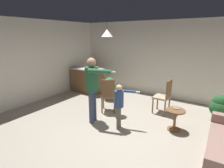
{
  "coord_description": "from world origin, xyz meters",
  "views": [
    {
      "loc": [
        2.23,
        -3.12,
        2.21
      ],
      "look_at": [
        -0.23,
        0.53,
        1.0
      ],
      "focal_mm": 28.89,
      "sensor_mm": 36.0,
      "label": 1
    }
  ],
  "objects_px": {
    "person_child": "(119,102)",
    "spare_remote_on_table": "(176,109)",
    "person_adult": "(92,83)",
    "dining_chair_near_wall": "(108,94)",
    "potted_plant_corner": "(109,87)",
    "potted_plant_by_wall": "(219,107)",
    "kitchen_counter": "(87,80)",
    "dining_chair_by_counter": "(164,95)",
    "side_table_by_couch": "(175,117)"
  },
  "relations": [
    {
      "from": "dining_chair_by_counter",
      "to": "kitchen_counter",
      "type": "bearing_deg",
      "value": 85.6
    },
    {
      "from": "person_adult",
      "to": "person_child",
      "type": "distance_m",
      "value": 0.82
    },
    {
      "from": "dining_chair_near_wall",
      "to": "spare_remote_on_table",
      "type": "distance_m",
      "value": 1.91
    },
    {
      "from": "dining_chair_near_wall",
      "to": "potted_plant_by_wall",
      "type": "bearing_deg",
      "value": -8.32
    },
    {
      "from": "person_adult",
      "to": "dining_chair_by_counter",
      "type": "relative_size",
      "value": 1.68
    },
    {
      "from": "dining_chair_by_counter",
      "to": "potted_plant_corner",
      "type": "height_order",
      "value": "dining_chair_by_counter"
    },
    {
      "from": "potted_plant_corner",
      "to": "dining_chair_by_counter",
      "type": "bearing_deg",
      "value": -2.43
    },
    {
      "from": "spare_remote_on_table",
      "to": "potted_plant_by_wall",
      "type": "bearing_deg",
      "value": 52.01
    },
    {
      "from": "person_child",
      "to": "spare_remote_on_table",
      "type": "height_order",
      "value": "person_child"
    },
    {
      "from": "person_child",
      "to": "dining_chair_by_counter",
      "type": "bearing_deg",
      "value": 139.87
    },
    {
      "from": "kitchen_counter",
      "to": "potted_plant_corner",
      "type": "distance_m",
      "value": 1.28
    },
    {
      "from": "person_child",
      "to": "side_table_by_couch",
      "type": "bearing_deg",
      "value": 102.1
    },
    {
      "from": "kitchen_counter",
      "to": "person_child",
      "type": "relative_size",
      "value": 1.14
    },
    {
      "from": "person_adult",
      "to": "dining_chair_near_wall",
      "type": "bearing_deg",
      "value": 165.04
    },
    {
      "from": "kitchen_counter",
      "to": "potted_plant_by_wall",
      "type": "distance_m",
      "value": 4.57
    },
    {
      "from": "dining_chair_by_counter",
      "to": "spare_remote_on_table",
      "type": "height_order",
      "value": "dining_chair_by_counter"
    },
    {
      "from": "person_adult",
      "to": "dining_chair_near_wall",
      "type": "xyz_separation_m",
      "value": [
        -0.03,
        0.73,
        -0.49
      ]
    },
    {
      "from": "kitchen_counter",
      "to": "side_table_by_couch",
      "type": "height_order",
      "value": "kitchen_counter"
    },
    {
      "from": "person_adult",
      "to": "spare_remote_on_table",
      "type": "distance_m",
      "value": 2.09
    },
    {
      "from": "potted_plant_by_wall",
      "to": "spare_remote_on_table",
      "type": "xyz_separation_m",
      "value": [
        -0.82,
        -1.05,
        0.13
      ]
    },
    {
      "from": "person_child",
      "to": "dining_chair_near_wall",
      "type": "height_order",
      "value": "person_child"
    },
    {
      "from": "kitchen_counter",
      "to": "dining_chair_near_wall",
      "type": "bearing_deg",
      "value": -31.71
    },
    {
      "from": "potted_plant_corner",
      "to": "potted_plant_by_wall",
      "type": "xyz_separation_m",
      "value": [
        3.31,
        0.19,
        -0.03
      ]
    },
    {
      "from": "potted_plant_corner",
      "to": "spare_remote_on_table",
      "type": "relative_size",
      "value": 6.07
    },
    {
      "from": "kitchen_counter",
      "to": "person_child",
      "type": "xyz_separation_m",
      "value": [
        2.6,
        -1.78,
        0.21
      ]
    },
    {
      "from": "side_table_by_couch",
      "to": "dining_chair_near_wall",
      "type": "relative_size",
      "value": 0.52
    },
    {
      "from": "dining_chair_near_wall",
      "to": "potted_plant_by_wall",
      "type": "relative_size",
      "value": 1.36
    },
    {
      "from": "potted_plant_corner",
      "to": "potted_plant_by_wall",
      "type": "bearing_deg",
      "value": 3.34
    },
    {
      "from": "person_child",
      "to": "spare_remote_on_table",
      "type": "distance_m",
      "value": 1.34
    },
    {
      "from": "kitchen_counter",
      "to": "dining_chair_by_counter",
      "type": "bearing_deg",
      "value": -5.78
    },
    {
      "from": "side_table_by_couch",
      "to": "dining_chair_near_wall",
      "type": "xyz_separation_m",
      "value": [
        -1.91,
        -0.01,
        0.22
      ]
    },
    {
      "from": "side_table_by_couch",
      "to": "dining_chair_by_counter",
      "type": "relative_size",
      "value": 0.52
    },
    {
      "from": "potted_plant_corner",
      "to": "side_table_by_couch",
      "type": "bearing_deg",
      "value": -19.56
    },
    {
      "from": "potted_plant_by_wall",
      "to": "dining_chair_by_counter",
      "type": "bearing_deg",
      "value": -168.49
    },
    {
      "from": "dining_chair_near_wall",
      "to": "potted_plant_corner",
      "type": "distance_m",
      "value": 1.07
    },
    {
      "from": "kitchen_counter",
      "to": "spare_remote_on_table",
      "type": "distance_m",
      "value": 3.9
    },
    {
      "from": "side_table_by_couch",
      "to": "dining_chair_near_wall",
      "type": "bearing_deg",
      "value": -179.78
    },
    {
      "from": "person_adult",
      "to": "potted_plant_corner",
      "type": "relative_size",
      "value": 2.12
    },
    {
      "from": "kitchen_counter",
      "to": "dining_chair_near_wall",
      "type": "xyz_separation_m",
      "value": [
        1.84,
        -1.13,
        0.07
      ]
    },
    {
      "from": "side_table_by_couch",
      "to": "potted_plant_corner",
      "type": "relative_size",
      "value": 0.66
    },
    {
      "from": "potted_plant_corner",
      "to": "spare_remote_on_table",
      "type": "height_order",
      "value": "potted_plant_corner"
    },
    {
      "from": "person_child",
      "to": "spare_remote_on_table",
      "type": "bearing_deg",
      "value": 103.2
    },
    {
      "from": "kitchen_counter",
      "to": "spare_remote_on_table",
      "type": "bearing_deg",
      "value": -16.34
    },
    {
      "from": "person_adult",
      "to": "potted_plant_by_wall",
      "type": "xyz_separation_m",
      "value": [
        2.7,
        1.81,
        -0.63
      ]
    },
    {
      "from": "dining_chair_by_counter",
      "to": "dining_chair_near_wall",
      "type": "relative_size",
      "value": 1.0
    },
    {
      "from": "person_child",
      "to": "potted_plant_corner",
      "type": "height_order",
      "value": "person_child"
    },
    {
      "from": "potted_plant_corner",
      "to": "spare_remote_on_table",
      "type": "bearing_deg",
      "value": -18.96
    },
    {
      "from": "side_table_by_couch",
      "to": "spare_remote_on_table",
      "type": "bearing_deg",
      "value": 90.3
    },
    {
      "from": "spare_remote_on_table",
      "to": "dining_chair_by_counter",
      "type": "bearing_deg",
      "value": 124.78
    },
    {
      "from": "kitchen_counter",
      "to": "spare_remote_on_table",
      "type": "relative_size",
      "value": 9.69
    }
  ]
}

